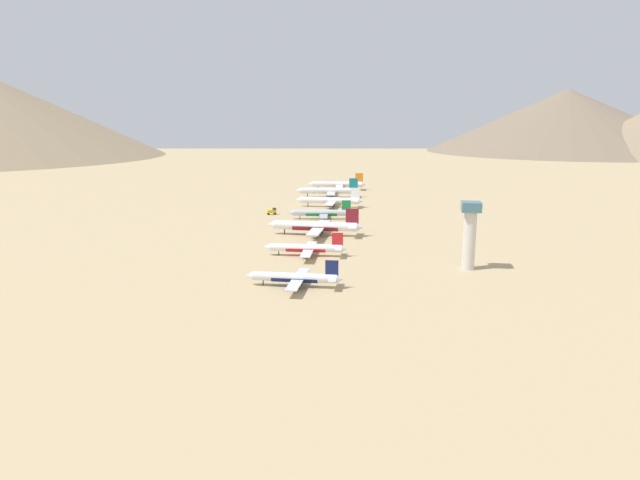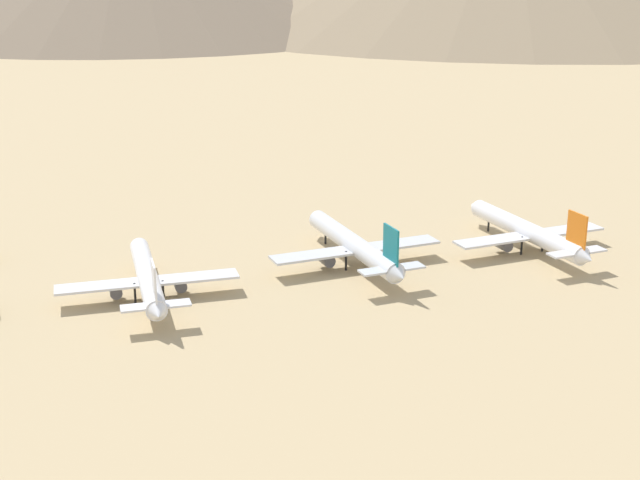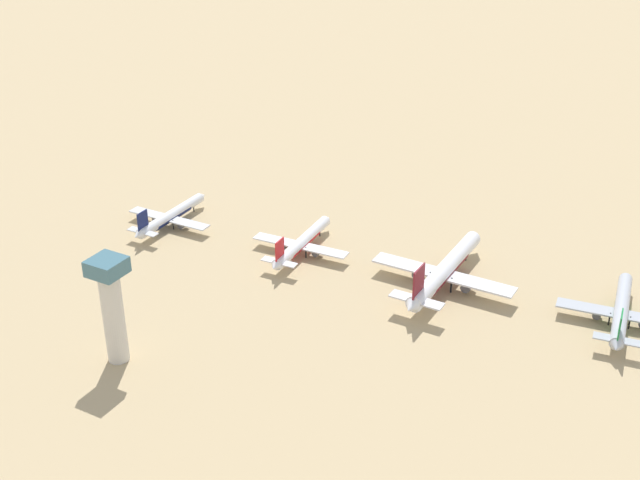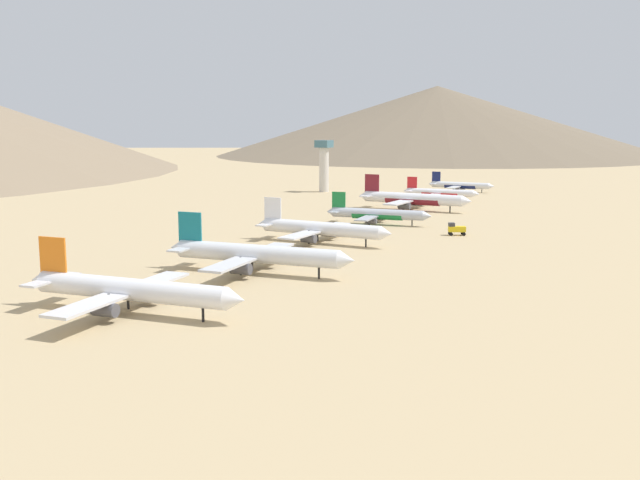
# 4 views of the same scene
# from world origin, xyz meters

# --- Properties ---
(parked_jet_0) EXTENTS (45.81, 37.36, 13.21)m
(parked_jet_0) POSITION_xyz_m (8.19, -127.04, 4.45)
(parked_jet_0) COLOR white
(parked_jet_0) RESTS_ON ground
(parked_jet_1) EXTENTS (46.91, 38.25, 13.53)m
(parked_jet_1) POSITION_xyz_m (9.04, -86.40, 4.56)
(parked_jet_1) COLOR silver
(parked_jet_1) RESTS_ON ground
(parked_jet_2) EXTENTS (43.30, 35.06, 12.52)m
(parked_jet_2) POSITION_xyz_m (2.22, -42.04, 4.22)
(parked_jet_2) COLOR white
(parked_jet_2) RESTS_ON ground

